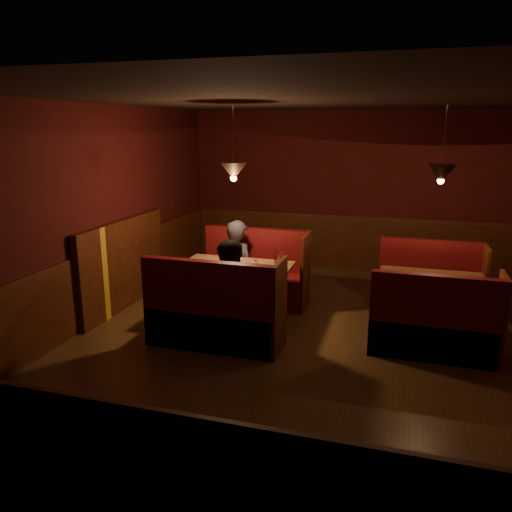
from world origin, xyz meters
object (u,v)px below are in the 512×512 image
(main_bench_far, at_px, (255,279))
(diner_b, at_px, (234,278))
(second_bench_near, at_px, (434,330))
(second_bench_far, at_px, (429,289))
(diner_a, at_px, (238,252))
(main_bench_near, at_px, (215,319))
(second_table, at_px, (430,291))
(main_table, at_px, (236,279))

(main_bench_far, bearing_deg, diner_b, -83.47)
(main_bench_far, xyz_separation_m, diner_b, (0.17, -1.45, 0.46))
(diner_b, bearing_deg, second_bench_near, -18.64)
(second_bench_far, distance_m, diner_a, 2.82)
(second_bench_near, bearing_deg, main_bench_near, -169.48)
(main_bench_near, bearing_deg, second_bench_far, 38.72)
(second_table, xyz_separation_m, second_bench_far, (0.03, 0.78, -0.22))
(main_table, bearing_deg, diner_b, -73.28)
(second_table, relative_size, second_bench_far, 0.90)
(main_bench_near, distance_m, diner_b, 0.55)
(second_table, height_order, diner_a, diner_a)
(main_bench_near, bearing_deg, main_table, 91.10)
(second_bench_near, height_order, diner_a, diner_a)
(diner_a, bearing_deg, second_bench_near, -175.72)
(main_bench_far, distance_m, second_bench_near, 2.80)
(diner_a, bearing_deg, main_table, 130.77)
(main_bench_far, height_order, second_table, main_bench_far)
(second_table, bearing_deg, diner_b, -156.59)
(diner_b, bearing_deg, second_bench_far, 12.91)
(main_bench_near, xyz_separation_m, second_table, (2.49, 1.25, 0.19))
(second_table, relative_size, diner_b, 0.80)
(main_bench_far, xyz_separation_m, diner_a, (-0.20, -0.22, 0.47))
(second_table, bearing_deg, main_bench_far, 169.92)
(main_table, bearing_deg, second_bench_far, 24.88)
(main_bench_far, xyz_separation_m, second_bench_far, (2.52, 0.33, -0.03))
(second_bench_near, xyz_separation_m, diner_b, (-2.36, -0.23, 0.49))
(main_bench_far, xyz_separation_m, second_table, (2.49, -0.44, 0.19))
(main_table, height_order, main_bench_near, main_bench_near)
(main_table, height_order, diner_a, diner_a)
(main_bench_far, height_order, diner_b, diner_b)
(main_bench_far, distance_m, diner_a, 0.55)
(main_table, distance_m, second_bench_near, 2.58)
(diner_a, bearing_deg, diner_b, 130.99)
(main_table, bearing_deg, main_bench_far, 88.90)
(diner_a, bearing_deg, second_table, -160.29)
(main_bench_near, bearing_deg, diner_b, 55.12)
(second_bench_far, xyz_separation_m, second_bench_near, (0.00, -1.55, 0.00))
(main_table, height_order, second_table, main_table)
(main_table, height_order, second_bench_far, main_table)
(main_bench_near, bearing_deg, main_bench_far, 90.00)
(main_bench_near, bearing_deg, second_table, 26.55)
(second_table, height_order, second_bench_far, second_bench_far)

